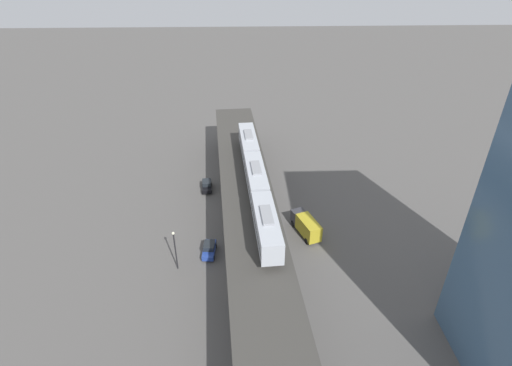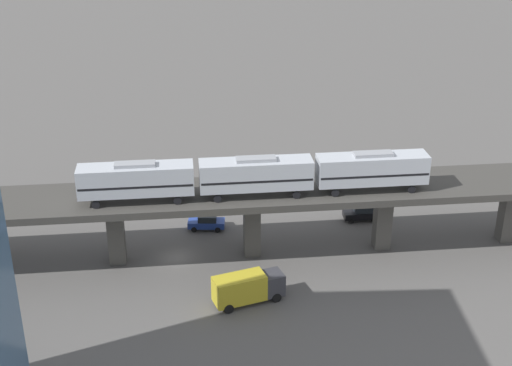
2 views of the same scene
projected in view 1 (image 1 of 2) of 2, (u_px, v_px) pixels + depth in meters
ground_plane at (253, 266)px, 60.80m from camera, size 400.00×400.00×0.00m
elevated_viaduct at (253, 230)px, 57.41m from camera, size 15.05×92.37×7.97m
subway_train at (256, 177)px, 62.96m from camera, size 5.51×37.31×4.45m
street_car_blue at (209, 249)px, 62.84m from camera, size 2.16×4.50×1.89m
street_car_black at (207, 185)px, 79.15m from camera, size 2.21×4.52×1.89m
delivery_truck at (306, 225)px, 66.75m from camera, size 4.54×7.54×3.20m
street_lamp at (175, 247)px, 58.30m from camera, size 0.44×0.44×6.94m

